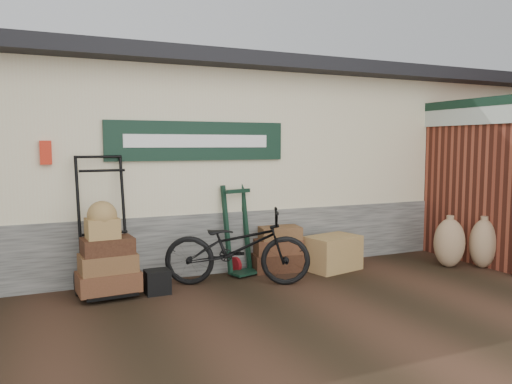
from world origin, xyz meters
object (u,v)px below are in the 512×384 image
at_px(green_barrow, 238,230).
at_px(bicycle, 237,243).
at_px(wicker_hamper, 333,253).
at_px(suitcase_stack, 277,248).
at_px(black_trunk, 157,282).
at_px(porter_trolley, 104,224).

xyz_separation_m(green_barrow, bicycle, (-0.23, -0.53, -0.08)).
distance_m(wicker_hamper, bicycle, 1.66).
bearing_deg(suitcase_stack, black_trunk, -166.98).
relative_size(porter_trolley, black_trunk, 5.86).
height_order(suitcase_stack, wicker_hamper, suitcase_stack).
height_order(green_barrow, black_trunk, green_barrow).
xyz_separation_m(green_barrow, black_trunk, (-1.32, -0.50, -0.50)).
bearing_deg(porter_trolley, green_barrow, 2.00).
relative_size(porter_trolley, green_barrow, 1.38).
bearing_deg(suitcase_stack, porter_trolley, -176.57).
distance_m(green_barrow, suitcase_stack, 0.70).
bearing_deg(porter_trolley, black_trunk, -30.06).
bearing_deg(porter_trolley, bicycle, -14.81).
height_order(green_barrow, suitcase_stack, green_barrow).
bearing_deg(green_barrow, wicker_hamper, -31.82).
height_order(suitcase_stack, black_trunk, suitcase_stack).
distance_m(black_trunk, bicycle, 1.17).
distance_m(porter_trolley, bicycle, 1.76).
height_order(porter_trolley, suitcase_stack, porter_trolley).
height_order(porter_trolley, wicker_hamper, porter_trolley).
relative_size(suitcase_stack, wicker_hamper, 0.96).
xyz_separation_m(green_barrow, wicker_hamper, (1.40, -0.37, -0.39)).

